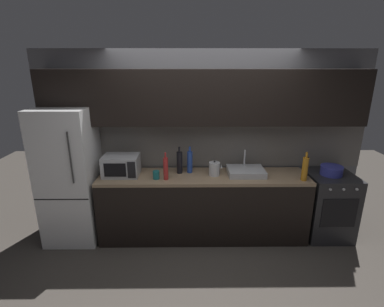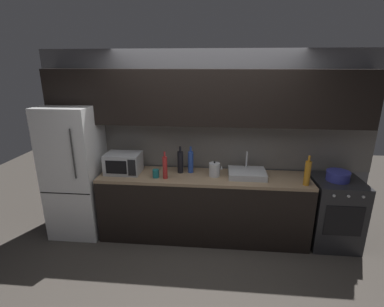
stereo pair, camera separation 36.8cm
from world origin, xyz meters
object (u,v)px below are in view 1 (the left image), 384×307
(wine_bottle_dark, at_px, (180,162))
(wine_bottle_amber, at_px, (305,169))
(kettle, at_px, (214,169))
(wine_bottle_red, at_px, (166,168))
(oven_range, at_px, (328,205))
(microwave, at_px, (121,165))
(mug_teal, at_px, (156,175))
(wine_bottle_blue, at_px, (190,162))
(cooking_pot, at_px, (331,170))
(refrigerator, at_px, (70,176))

(wine_bottle_dark, xyz_separation_m, wine_bottle_amber, (1.58, -0.27, 0.00))
(kettle, bearing_deg, wine_bottle_red, -167.57)
(oven_range, relative_size, wine_bottle_dark, 2.46)
(oven_range, bearing_deg, microwave, 179.60)
(kettle, xyz_separation_m, mug_teal, (-0.76, -0.12, -0.04))
(microwave, bearing_deg, wine_bottle_blue, 5.89)
(wine_bottle_red, bearing_deg, wine_bottle_dark, 53.17)
(wine_bottle_amber, bearing_deg, mug_teal, 177.96)
(oven_range, bearing_deg, wine_bottle_amber, -158.34)
(wine_bottle_blue, distance_m, mug_teal, 0.50)
(mug_teal, height_order, cooking_pot, cooking_pot)
(refrigerator, xyz_separation_m, wine_bottle_dark, (1.44, 0.09, 0.15))
(refrigerator, distance_m, wine_bottle_red, 1.29)
(microwave, bearing_deg, wine_bottle_amber, -4.92)
(microwave, bearing_deg, wine_bottle_red, -14.42)
(microwave, relative_size, mug_teal, 4.31)
(oven_range, bearing_deg, kettle, 179.81)
(refrigerator, bearing_deg, microwave, 1.55)
(cooking_pot, bearing_deg, mug_teal, -177.12)
(wine_bottle_dark, bearing_deg, wine_bottle_red, -126.83)
(kettle, bearing_deg, mug_teal, -170.97)
(kettle, xyz_separation_m, wine_bottle_red, (-0.63, -0.14, 0.06))
(oven_range, height_order, cooking_pot, cooking_pot)
(kettle, relative_size, wine_bottle_blue, 0.56)
(microwave, distance_m, wine_bottle_blue, 0.91)
(kettle, distance_m, wine_bottle_dark, 0.47)
(wine_bottle_blue, bearing_deg, cooking_pot, -3.39)
(wine_bottle_red, bearing_deg, oven_range, 3.46)
(kettle, bearing_deg, wine_bottle_blue, 161.66)
(oven_range, xyz_separation_m, mug_teal, (-2.33, -0.11, 0.50))
(wine_bottle_amber, bearing_deg, wine_bottle_red, 178.42)
(microwave, xyz_separation_m, cooking_pot, (2.78, -0.02, -0.07))
(oven_range, distance_m, kettle, 1.67)
(microwave, height_order, wine_bottle_amber, wine_bottle_amber)
(microwave, height_order, mug_teal, microwave)
(wine_bottle_amber, bearing_deg, cooking_pot, 22.78)
(wine_bottle_dark, height_order, cooking_pot, wine_bottle_dark)
(wine_bottle_red, xyz_separation_m, wine_bottle_blue, (0.30, 0.25, 0.00))
(wine_bottle_dark, distance_m, wine_bottle_amber, 1.60)
(refrigerator, xyz_separation_m, mug_teal, (1.15, -0.12, 0.05))
(oven_range, distance_m, wine_bottle_dark, 2.13)
(wine_bottle_dark, bearing_deg, kettle, -10.42)
(mug_teal, bearing_deg, wine_bottle_red, -8.32)
(oven_range, height_order, wine_bottle_red, wine_bottle_red)
(microwave, relative_size, cooking_pot, 1.62)
(refrigerator, relative_size, oven_range, 2.00)
(refrigerator, distance_m, oven_range, 3.51)
(wine_bottle_red, height_order, wine_bottle_amber, wine_bottle_amber)
(refrigerator, height_order, wine_bottle_blue, refrigerator)
(oven_range, xyz_separation_m, wine_bottle_dark, (-2.04, 0.09, 0.60))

